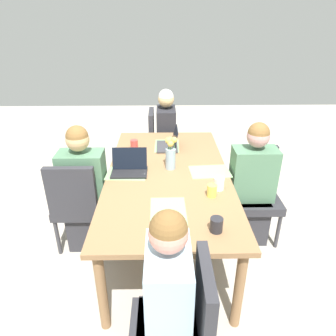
{
  "coord_description": "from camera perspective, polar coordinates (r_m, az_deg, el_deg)",
  "views": [
    {
      "loc": [
        -2.49,
        0.05,
        2.03
      ],
      "look_at": [
        0.0,
        0.0,
        0.79
      ],
      "focal_mm": 33.23,
      "sensor_mm": 36.0,
      "label": 1
    }
  ],
  "objects": [
    {
      "name": "placemat_far_left_mid",
      "position": [
        2.82,
        -7.59,
        -1.01
      ],
      "size": [
        0.28,
        0.37,
        0.0
      ],
      "primitive_type": "cube",
      "rotation": [
        0.0,
        0.0,
        -1.63
      ],
      "color": "#7FAD70",
      "rests_on": "dining_table"
    },
    {
      "name": "placemat_near_left_far",
      "position": [
        2.86,
        7.67,
        -0.66
      ],
      "size": [
        0.29,
        0.38,
        0.0
      ],
      "primitive_type": "cube",
      "rotation": [
        0.0,
        0.0,
        1.65
      ],
      "color": "#7FAD70",
      "rests_on": "dining_table"
    },
    {
      "name": "laptop_head_right_left_near",
      "position": [
        3.33,
        0.23,
        4.47
      ],
      "size": [
        0.32,
        0.22,
        0.21
      ],
      "color": "#38383D",
      "rests_on": "dining_table"
    },
    {
      "name": "dining_table",
      "position": [
        2.84,
        -0.0,
        -2.11
      ],
      "size": [
        2.12,
        1.09,
        0.74
      ],
      "color": "olive",
      "rests_on": "ground_plane"
    },
    {
      "name": "flower_vase",
      "position": [
        2.83,
        0.48,
        2.7
      ],
      "size": [
        0.11,
        0.11,
        0.31
      ],
      "color": "#8EA8B7",
      "rests_on": "dining_table"
    },
    {
      "name": "chair_head_left_right_near",
      "position": [
        1.92,
        2.59,
        -26.51
      ],
      "size": [
        0.44,
        0.44,
        0.9
      ],
      "color": "#2D2D33",
      "rests_on": "ground_plane"
    },
    {
      "name": "coffee_mug_centre_left",
      "position": [
        2.1,
        8.87,
        -10.25
      ],
      "size": [
        0.09,
        0.09,
        0.1
      ],
      "primitive_type": "cylinder",
      "color": "#232328",
      "rests_on": "dining_table"
    },
    {
      "name": "chair_near_left_far",
      "position": [
        3.15,
        15.61,
        -3.65
      ],
      "size": [
        0.44,
        0.44,
        0.9
      ],
      "color": "#2D2D33",
      "rests_on": "ground_plane"
    },
    {
      "name": "chair_far_left_mid",
      "position": [
        2.95,
        -16.34,
        -5.92
      ],
      "size": [
        0.44,
        0.44,
        0.9
      ],
      "color": "#2D2D33",
      "rests_on": "ground_plane"
    },
    {
      "name": "chair_head_right_left_near",
      "position": [
        4.19,
        -1.41,
        5.11
      ],
      "size": [
        0.44,
        0.44,
        0.9
      ],
      "color": "#2D2D33",
      "rests_on": "ground_plane"
    },
    {
      "name": "person_near_left_far",
      "position": [
        3.06,
        14.95,
        -3.94
      ],
      "size": [
        0.36,
        0.4,
        1.19
      ],
      "color": "#2D2D33",
      "rests_on": "ground_plane"
    },
    {
      "name": "coffee_mug_far_left",
      "position": [
        2.57,
        9.32,
        -2.81
      ],
      "size": [
        0.09,
        0.09,
        0.11
      ],
      "primitive_type": "cylinder",
      "color": "white",
      "rests_on": "dining_table"
    },
    {
      "name": "laptop_far_left_mid",
      "position": [
        2.82,
        -7.09,
        -0.02
      ],
      "size": [
        0.22,
        0.32,
        0.21
      ],
      "color": "black",
      "rests_on": "dining_table"
    },
    {
      "name": "person_head_left_right_near",
      "position": [
        1.93,
        0.06,
        -24.66
      ],
      "size": [
        0.4,
        0.36,
        1.19
      ],
      "color": "#2D2D33",
      "rests_on": "ground_plane"
    },
    {
      "name": "person_far_left_mid",
      "position": [
        2.99,
        -14.96,
        -4.73
      ],
      "size": [
        0.36,
        0.4,
        1.19
      ],
      "color": "#2D2D33",
      "rests_on": "ground_plane"
    },
    {
      "name": "coffee_mug_near_left",
      "position": [
        2.47,
        8.04,
        -4.14
      ],
      "size": [
        0.08,
        0.08,
        0.1
      ],
      "primitive_type": "cylinder",
      "color": "#DBC64C",
      "rests_on": "dining_table"
    },
    {
      "name": "coffee_mug_near_right",
      "position": [
        3.36,
        -6.23,
        4.47
      ],
      "size": [
        0.08,
        0.08,
        0.08
      ],
      "primitive_type": "cylinder",
      "color": "#AD3D38",
      "rests_on": "dining_table"
    },
    {
      "name": "ground_plane",
      "position": [
        3.22,
        -0.0,
        -12.61
      ],
      "size": [
        10.0,
        10.0,
        0.0
      ],
      "primitive_type": "plane",
      "color": "#B2A899"
    },
    {
      "name": "person_head_right_left_near",
      "position": [
        4.13,
        -0.38,
        5.17
      ],
      "size": [
        0.4,
        0.36,
        1.19
      ],
      "color": "#2D2D33",
      "rests_on": "ground_plane"
    },
    {
      "name": "placemat_head_right_left_near",
      "position": [
        3.39,
        -0.22,
        4.08
      ],
      "size": [
        0.37,
        0.27,
        0.0
      ],
      "primitive_type": "cube",
      "rotation": [
        0.0,
        0.0,
        3.11
      ],
      "color": "#7FAD70",
      "rests_on": "dining_table"
    },
    {
      "name": "coffee_mug_centre_right",
      "position": [
        2.0,
        1.65,
        -12.27
      ],
      "size": [
        0.08,
        0.08,
        0.08
      ],
      "primitive_type": "cylinder",
      "color": "white",
      "rests_on": "dining_table"
    },
    {
      "name": "placemat_head_left_right_near",
      "position": [
        2.29,
        0.03,
        -7.87
      ],
      "size": [
        0.36,
        0.27,
        0.0
      ],
      "primitive_type": "cube",
      "rotation": [
        0.0,
        0.0,
        0.02
      ],
      "color": "#7FAD70",
      "rests_on": "dining_table"
    }
  ]
}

